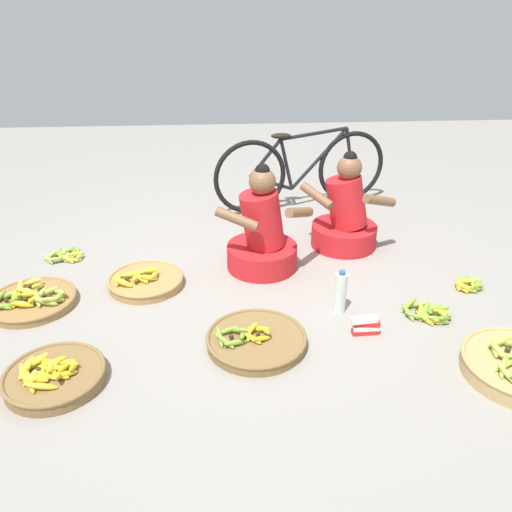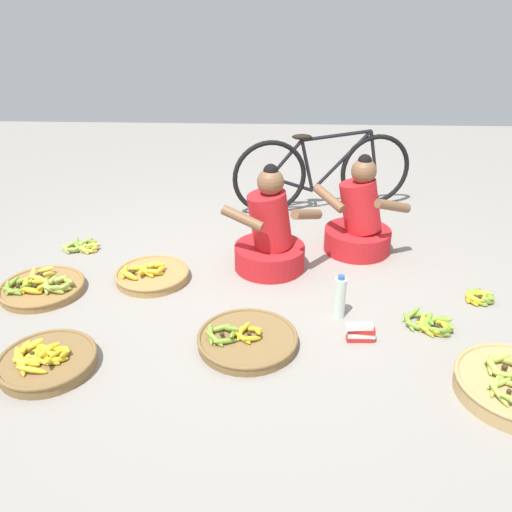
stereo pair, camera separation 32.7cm
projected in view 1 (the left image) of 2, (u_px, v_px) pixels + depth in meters
The scene contains 13 objects.
ground_plane at pixel (254, 287), 3.61m from camera, with size 10.00×10.00×0.00m, color gray.
vendor_woman_front at pixel (262, 236), 3.76m from camera, with size 0.72×0.52×0.80m.
vendor_woman_behind at pixel (345, 217), 4.09m from camera, with size 0.73×0.54×0.78m.
bicycle_leaning at pixel (302, 170), 4.82m from camera, with size 1.66×0.46×0.73m.
banana_basket_mid_left at pixel (32, 300), 3.39m from camera, with size 0.57×0.57×0.14m.
banana_basket_back_right at pixel (145, 281), 3.61m from camera, with size 0.53×0.53×0.14m.
banana_basket_mid_right at pixel (54, 376), 2.71m from camera, with size 0.53×0.53×0.15m.
banana_basket_near_vendor at pixel (256, 340), 3.00m from camera, with size 0.59×0.59×0.13m.
loose_bananas_back_center at pixel (468, 285), 3.59m from camera, with size 0.23×0.21×0.09m.
loose_bananas_near_bicycle at pixel (430, 313), 3.27m from camera, with size 0.32×0.28×0.10m.
loose_bananas_front_left at pixel (65, 256), 3.98m from camera, with size 0.32×0.24×0.09m.
water_bottle at pixel (341, 292), 3.28m from camera, with size 0.08×0.08×0.30m.
packet_carton_stack at pixel (365, 325), 3.10m from camera, with size 0.18×0.07×0.12m.
Camera 1 is at (-0.20, -3.11, 1.85)m, focal length 36.28 mm.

